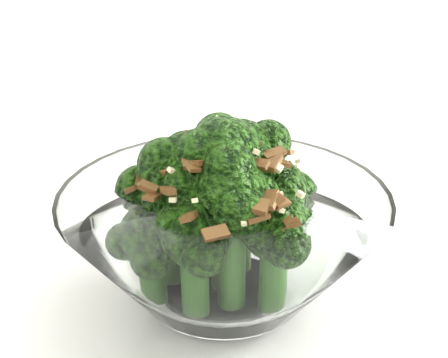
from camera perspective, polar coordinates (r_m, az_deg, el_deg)
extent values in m
cylinder|color=white|center=(0.44, 0.00, -9.62)|extent=(0.08, 0.08, 0.01)
cylinder|color=#285717|center=(0.41, -5.95, -8.11)|extent=(0.02, 0.02, 0.04)
sphere|color=#23530F|center=(0.40, -6.12, -4.80)|extent=(0.04, 0.04, 0.04)
cylinder|color=#285717|center=(0.40, 4.10, -8.15)|extent=(0.02, 0.02, 0.05)
sphere|color=#23530F|center=(0.39, 4.25, -3.99)|extent=(0.04, 0.04, 0.04)
cylinder|color=#285717|center=(0.43, -4.51, -5.55)|extent=(0.02, 0.02, 0.05)
sphere|color=#23530F|center=(0.41, -4.67, -1.35)|extent=(0.04, 0.04, 0.04)
cylinder|color=#285717|center=(0.42, -2.65, -4.63)|extent=(0.02, 0.02, 0.07)
sphere|color=#23530F|center=(0.40, -2.78, 0.95)|extent=(0.05, 0.05, 0.05)
cylinder|color=#285717|center=(0.46, 4.32, -4.41)|extent=(0.02, 0.02, 0.04)
sphere|color=#23530F|center=(0.44, 4.44, -1.27)|extent=(0.04, 0.04, 0.04)
cylinder|color=#285717|center=(0.42, 0.00, -4.46)|extent=(0.02, 0.02, 0.08)
sphere|color=#23530F|center=(0.39, 0.00, 1.90)|extent=(0.05, 0.05, 0.05)
cylinder|color=#285717|center=(0.40, -2.43, -8.64)|extent=(0.02, 0.02, 0.05)
sphere|color=#23530F|center=(0.38, -2.51, -4.63)|extent=(0.04, 0.04, 0.04)
cylinder|color=#285717|center=(0.46, -0.47, -3.96)|extent=(0.02, 0.02, 0.04)
sphere|color=#23530F|center=(0.45, -0.48, -0.72)|extent=(0.04, 0.04, 0.04)
cylinder|color=#285717|center=(0.40, 0.65, -6.75)|extent=(0.02, 0.02, 0.07)
sphere|color=#23530F|center=(0.38, 0.68, -1.24)|extent=(0.04, 0.04, 0.04)
cylinder|color=#285717|center=(0.44, 1.27, -3.49)|extent=(0.02, 0.02, 0.07)
sphere|color=#23530F|center=(0.42, 1.33, 2.09)|extent=(0.04, 0.04, 0.04)
cylinder|color=#285717|center=(0.43, 4.16, -5.44)|extent=(0.02, 0.02, 0.05)
sphere|color=#23530F|center=(0.41, 4.31, -1.11)|extent=(0.04, 0.04, 0.04)
cube|color=brown|center=(0.42, 0.43, 3.71)|extent=(0.01, 0.01, 0.01)
cube|color=brown|center=(0.38, 2.89, 1.27)|extent=(0.01, 0.01, 0.01)
cube|color=brown|center=(0.41, 5.20, 2.17)|extent=(0.01, 0.01, 0.01)
cube|color=brown|center=(0.36, 4.04, -1.94)|extent=(0.01, 0.01, 0.01)
cube|color=brown|center=(0.45, 0.93, 2.25)|extent=(0.01, 0.01, 0.01)
cube|color=brown|center=(0.36, 3.80, -2.00)|extent=(0.01, 0.01, 0.01)
cube|color=brown|center=(0.39, -2.44, 3.37)|extent=(0.01, 0.01, 0.01)
cube|color=brown|center=(0.42, -1.71, 3.44)|extent=(0.01, 0.01, 0.01)
cube|color=brown|center=(0.40, -2.43, 3.30)|extent=(0.01, 0.01, 0.00)
cube|color=brown|center=(0.40, 3.60, 2.18)|extent=(0.01, 0.01, 0.01)
cube|color=brown|center=(0.40, -6.83, 0.04)|extent=(0.01, 0.02, 0.01)
cube|color=brown|center=(0.45, -0.87, 2.35)|extent=(0.02, 0.01, 0.01)
cube|color=brown|center=(0.37, 4.62, -1.91)|extent=(0.01, 0.01, 0.01)
cube|color=brown|center=(0.45, 0.84, 2.43)|extent=(0.01, 0.01, 0.00)
cube|color=brown|center=(0.45, -1.38, 2.50)|extent=(0.01, 0.01, 0.01)
cube|color=brown|center=(0.41, 1.17, 3.53)|extent=(0.01, 0.01, 0.01)
cube|color=brown|center=(0.35, -0.71, -4.52)|extent=(0.01, 0.01, 0.01)
cube|color=brown|center=(0.41, -2.98, 3.20)|extent=(0.01, 0.01, 0.01)
cube|color=brown|center=(0.39, 4.16, 1.37)|extent=(0.01, 0.02, 0.01)
cube|color=brown|center=(0.36, 3.17, -2.33)|extent=(0.01, 0.01, 0.01)
cube|color=brown|center=(0.36, 2.72, -3.21)|extent=(0.02, 0.01, 0.00)
cube|color=brown|center=(0.38, -6.02, -1.47)|extent=(0.01, 0.01, 0.01)
cube|color=brown|center=(0.38, -6.31, -0.70)|extent=(0.01, 0.01, 0.01)
cube|color=brown|center=(0.45, 0.70, 2.49)|extent=(0.01, 0.01, 0.01)
cube|color=brown|center=(0.38, -1.17, 2.33)|extent=(0.01, 0.01, 0.01)
cube|color=brown|center=(0.44, 2.09, 3.12)|extent=(0.01, 0.01, 0.00)
cube|color=brown|center=(0.39, 2.30, 2.84)|extent=(0.01, 0.01, 0.01)
cube|color=brown|center=(0.40, 4.95, 1.28)|extent=(0.01, 0.01, 0.01)
cube|color=brown|center=(0.43, -6.07, 1.27)|extent=(0.01, 0.01, 0.01)
cube|color=brown|center=(0.38, -2.98, 1.55)|extent=(0.01, 0.01, 0.01)
cube|color=brown|center=(0.43, -5.91, 1.30)|extent=(0.01, 0.02, 0.01)
cube|color=brown|center=(0.37, 5.47, -3.90)|extent=(0.01, 0.01, 0.01)
cube|color=brown|center=(0.37, 3.45, -1.46)|extent=(0.02, 0.02, 0.01)
cube|color=brown|center=(0.42, -1.71, 2.96)|extent=(0.01, 0.02, 0.01)
cube|color=brown|center=(0.38, -1.42, 2.95)|extent=(0.01, 0.01, 0.00)
cube|color=brown|center=(0.44, 2.10, 3.11)|extent=(0.01, 0.01, 0.01)
cube|color=brown|center=(0.37, -2.70, 1.12)|extent=(0.01, 0.01, 0.01)
cube|color=brown|center=(0.41, -7.88, -0.84)|extent=(0.01, 0.01, 0.01)
cube|color=brown|center=(0.37, 5.27, -3.39)|extent=(0.01, 0.01, 0.01)
cube|color=brown|center=(0.38, 0.01, 2.49)|extent=(0.01, 0.01, 0.01)
cube|color=brown|center=(0.38, -2.48, 1.44)|extent=(0.01, 0.01, 0.01)
cube|color=brown|center=(0.39, 4.17, 2.15)|extent=(0.02, 0.01, 0.00)
cube|color=brown|center=(0.37, -4.67, -0.96)|extent=(0.01, 0.01, 0.01)
cube|color=brown|center=(0.42, -1.33, 3.15)|extent=(0.01, 0.01, 0.01)
cube|color=brown|center=(0.36, -2.94, -3.16)|extent=(0.01, 0.01, 0.01)
cube|color=brown|center=(0.39, -4.66, 1.11)|extent=(0.01, 0.01, 0.01)
cube|color=brown|center=(0.41, -4.63, 2.52)|extent=(0.01, 0.01, 0.01)
cube|color=brown|center=(0.43, -0.72, 3.53)|extent=(0.01, 0.01, 0.00)
cube|color=brown|center=(0.41, -6.33, 0.56)|extent=(0.01, 0.01, 0.01)
cube|color=brown|center=(0.43, 4.01, 2.69)|extent=(0.01, 0.01, 0.01)
cube|color=brown|center=(0.42, -5.06, 2.30)|extent=(0.01, 0.01, 0.00)
cube|color=beige|center=(0.38, 2.68, 2.28)|extent=(0.01, 0.01, 0.01)
cube|color=beige|center=(0.36, 1.82, -1.38)|extent=(0.01, 0.01, 0.00)
cube|color=beige|center=(0.39, -4.44, 1.25)|extent=(0.01, 0.01, 0.00)
cube|color=beige|center=(0.39, -0.54, 5.02)|extent=(0.00, 0.00, 0.00)
cube|color=beige|center=(0.40, 0.76, 4.33)|extent=(0.00, 0.00, 0.00)
cube|color=beige|center=(0.38, 0.90, 3.01)|extent=(0.01, 0.01, 0.00)
cube|color=beige|center=(0.42, 6.15, 1.47)|extent=(0.00, 0.00, 0.00)
cube|color=beige|center=(0.37, 4.71, -1.27)|extent=(0.00, 0.00, 0.00)
cube|color=beige|center=(0.39, -1.03, 4.37)|extent=(0.01, 0.01, 0.00)
cube|color=beige|center=(0.37, 4.27, -1.86)|extent=(0.01, 0.01, 0.00)
cube|color=beige|center=(0.43, 3.72, 2.27)|extent=(0.01, 0.01, 0.00)
cube|color=beige|center=(0.36, 1.65, -3.72)|extent=(0.00, 0.00, 0.00)
cube|color=beige|center=(0.38, -4.41, 0.72)|extent=(0.01, 0.00, 0.00)
cube|color=beige|center=(0.40, -6.75, -0.49)|extent=(0.01, 0.01, 0.00)
cube|color=beige|center=(0.41, -2.96, 3.42)|extent=(0.01, 0.01, 0.00)
cube|color=beige|center=(0.38, 4.55, 0.91)|extent=(0.01, 0.01, 0.01)
cube|color=beige|center=(0.43, 5.74, 1.24)|extent=(0.01, 0.01, 0.01)
cube|color=beige|center=(0.37, 4.75, -2.59)|extent=(0.00, 0.00, 0.00)
cube|color=beige|center=(0.38, -3.23, 1.96)|extent=(0.00, 0.00, 0.00)
cube|color=beige|center=(0.37, -4.28, -1.72)|extent=(0.01, 0.01, 0.00)
cube|color=beige|center=(0.42, 2.61, 3.30)|extent=(0.01, 0.01, 0.01)
cube|color=beige|center=(0.38, 6.38, -1.28)|extent=(0.01, 0.01, 0.01)
cube|color=beige|center=(0.36, -2.44, -1.80)|extent=(0.00, 0.00, 0.00)
cube|color=beige|center=(0.39, -3.53, 2.22)|extent=(0.00, 0.00, 0.00)
cube|color=beige|center=(0.39, -0.75, 4.54)|extent=(0.01, 0.01, 0.00)
cube|color=beige|center=(0.43, 0.49, 2.95)|extent=(0.01, 0.01, 0.01)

